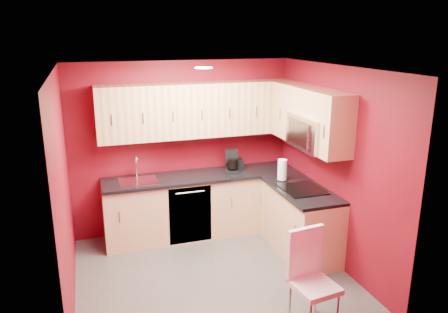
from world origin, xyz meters
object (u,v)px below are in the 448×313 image
microwave (313,132)px  napkin_holder (238,164)px  sink (138,178)px  coffee_maker (232,161)px  dining_chair (315,281)px  paper_towel (282,170)px

microwave → napkin_holder: bearing=120.2°
sink → coffee_maker: 1.36m
dining_chair → sink: bearing=113.1°
microwave → coffee_maker: size_ratio=2.42×
coffee_maker → dining_chair: 2.47m
microwave → sink: bearing=154.4°
coffee_maker → napkin_holder: bearing=46.6°
microwave → napkin_holder: size_ratio=4.86×
napkin_holder → dining_chair: (-0.07, -2.47, -0.49)m
napkin_holder → coffee_maker: bearing=-151.2°
sink → coffee_maker: sink is taller
napkin_holder → dining_chair: size_ratio=0.16×
sink → napkin_holder: bearing=2.4°
paper_towel → dining_chair: paper_towel is taller
coffee_maker → paper_towel: (0.53, -0.58, -0.01)m
napkin_holder → dining_chair: 2.51m
microwave → sink: microwave is taller
microwave → napkin_holder: 1.40m
microwave → sink: size_ratio=1.46×
microwave → sink: (-2.09, 1.00, -0.72)m
microwave → paper_towel: bearing=115.9°
napkin_holder → paper_towel: 0.77m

